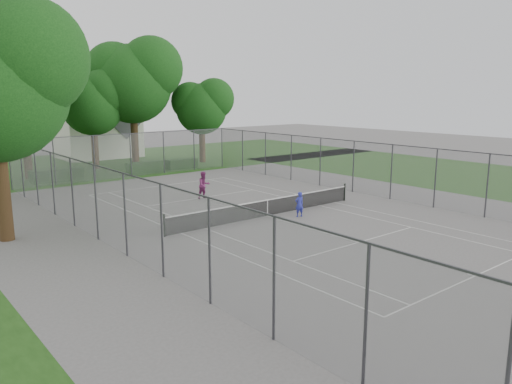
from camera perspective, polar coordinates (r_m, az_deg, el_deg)
ground at (r=27.57m, az=1.31°, el=-2.76°), size 120.00×120.00×0.00m
grass_far at (r=49.94m, az=-18.45°, el=2.99°), size 60.00×20.00×0.00m
grass_right at (r=44.82m, az=23.26°, el=1.77°), size 16.00×40.00×0.00m
court_markings at (r=27.57m, az=1.31°, el=-2.75°), size 11.03×23.83×0.01m
tennis_net at (r=27.45m, az=1.32°, el=-1.73°), size 12.87×0.10×1.10m
perimeter_fence at (r=27.19m, az=1.33°, el=0.94°), size 18.08×34.08×3.52m
tree_far_left at (r=42.89m, az=-25.08°, el=10.46°), size 6.94×6.34×9.98m
tree_far_midleft at (r=46.60m, az=-18.12°, el=10.01°), size 6.20×5.66×8.91m
tree_far_midright at (r=47.45m, az=-13.84°, el=12.61°), size 8.16×7.45×11.73m
tree_far_right at (r=49.07m, az=-6.15°, el=9.88°), size 5.64×5.15×8.10m
hedge_left at (r=41.25m, az=-21.84°, el=1.80°), size 3.82×1.15×0.96m
hedge_mid at (r=43.33m, az=-12.60°, el=2.76°), size 3.04×0.87×0.96m
hedge_right at (r=45.45m, az=-8.51°, el=3.22°), size 2.82×1.03×0.85m
house at (r=55.32m, az=-17.74°, el=7.83°), size 7.76×6.01×9.66m
girl_player at (r=27.38m, az=4.98°, el=-1.40°), size 0.57×0.44×1.39m
woman_player at (r=32.12m, az=-5.96°, el=0.79°), size 0.86×0.67×1.75m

